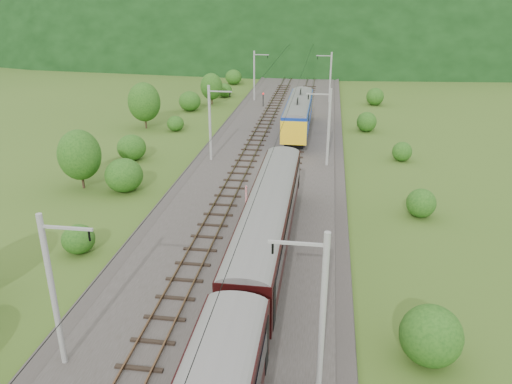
# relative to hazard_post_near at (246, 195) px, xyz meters

# --- Properties ---
(ground) EXTENTS (600.00, 600.00, 0.00)m
(ground) POSITION_rel_hazard_post_near_xyz_m (0.52, -20.77, -1.10)
(ground) COLOR #38561A
(ground) RESTS_ON ground
(railbed) EXTENTS (14.00, 220.00, 0.30)m
(railbed) POSITION_rel_hazard_post_near_xyz_m (0.52, -10.77, -0.95)
(railbed) COLOR #38332D
(railbed) RESTS_ON ground
(track_left) EXTENTS (2.40, 220.00, 0.27)m
(track_left) POSITION_rel_hazard_post_near_xyz_m (-1.88, -10.77, -0.73)
(track_left) COLOR brown
(track_left) RESTS_ON railbed
(track_right) EXTENTS (2.40, 220.00, 0.27)m
(track_right) POSITION_rel_hazard_post_near_xyz_m (2.92, -10.77, -0.73)
(track_right) COLOR brown
(track_right) RESTS_ON railbed
(catenary_left) EXTENTS (2.54, 192.28, 8.00)m
(catenary_left) POSITION_rel_hazard_post_near_xyz_m (-5.60, 11.23, 3.40)
(catenary_left) COLOR gray
(catenary_left) RESTS_ON railbed
(catenary_right) EXTENTS (2.54, 192.28, 8.00)m
(catenary_right) POSITION_rel_hazard_post_near_xyz_m (6.64, 11.23, 3.40)
(catenary_right) COLOR gray
(catenary_right) RESTS_ON railbed
(overhead_wires) EXTENTS (4.83, 198.00, 0.03)m
(overhead_wires) POSITION_rel_hazard_post_near_xyz_m (0.52, -10.77, 6.00)
(overhead_wires) COLOR black
(overhead_wires) RESTS_ON ground
(mountain_main) EXTENTS (504.00, 360.00, 244.00)m
(mountain_main) POSITION_rel_hazard_post_near_xyz_m (0.52, 239.23, -1.10)
(mountain_main) COLOR black
(mountain_main) RESTS_ON ground
(mountain_ridge) EXTENTS (336.00, 280.00, 132.00)m
(mountain_ridge) POSITION_rel_hazard_post_near_xyz_m (-119.48, 279.23, -1.10)
(mountain_ridge) COLOR black
(mountain_ridge) RESTS_ON ground
(hazard_post_near) EXTENTS (0.17, 0.17, 1.60)m
(hazard_post_near) POSITION_rel_hazard_post_near_xyz_m (0.00, 0.00, 0.00)
(hazard_post_near) COLOR red
(hazard_post_near) RESTS_ON railbed
(hazard_post_far) EXTENTS (0.14, 0.14, 1.29)m
(hazard_post_far) POSITION_rel_hazard_post_near_xyz_m (0.97, 28.92, -0.15)
(hazard_post_far) COLOR red
(hazard_post_far) RESTS_ON railbed
(signal) EXTENTS (0.23, 0.23, 2.12)m
(signal) POSITION_rel_hazard_post_near_xyz_m (-3.59, 38.70, 0.44)
(signal) COLOR black
(signal) RESTS_ON railbed
(vegetation_left) EXTENTS (12.71, 149.00, 6.23)m
(vegetation_left) POSITION_rel_hazard_post_near_xyz_m (-13.38, -9.62, 1.34)
(vegetation_left) COLOR #194412
(vegetation_left) RESTS_ON ground
(vegetation_right) EXTENTS (5.42, 109.91, 2.90)m
(vegetation_right) POSITION_rel_hazard_post_near_xyz_m (13.06, -16.86, 0.21)
(vegetation_right) COLOR #194412
(vegetation_right) RESTS_ON ground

